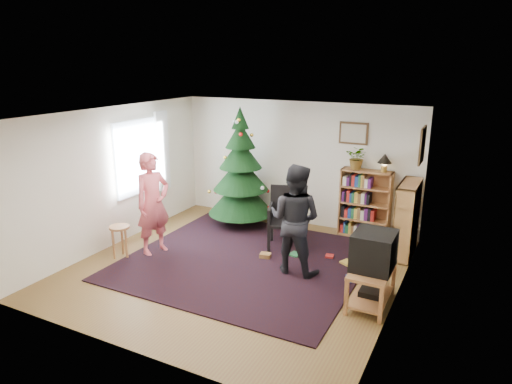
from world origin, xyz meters
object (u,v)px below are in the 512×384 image
at_px(stool, 120,233).
at_px(table_lamp, 385,160).
at_px(picture_right, 422,145).
at_px(bookshelf_right, 407,218).
at_px(person_standing, 153,204).
at_px(bookshelf_back, 365,203).
at_px(tv_stand, 371,283).
at_px(potted_plant, 357,158).
at_px(christmas_tree, 241,177).
at_px(armchair, 288,215).
at_px(person_by_chair, 295,219).
at_px(picture_back, 354,133).
at_px(crt_tv, 374,251).

distance_m(stool, table_lamp, 4.86).
xyz_separation_m(picture_right, stool, (-4.45, -2.28, -1.51)).
relative_size(bookshelf_right, person_standing, 0.73).
relative_size(picture_right, bookshelf_back, 0.46).
bearing_deg(picture_right, tv_stand, -97.55).
height_order(stool, potted_plant, potted_plant).
relative_size(person_standing, table_lamp, 5.22).
distance_m(potted_plant, table_lamp, 0.50).
relative_size(christmas_tree, tv_stand, 2.62).
height_order(person_standing, table_lamp, person_standing).
distance_m(tv_stand, armchair, 2.33).
relative_size(picture_right, christmas_tree, 0.25).
height_order(christmas_tree, stool, christmas_tree).
xyz_separation_m(armchair, person_by_chair, (0.49, -0.92, 0.28)).
relative_size(bookshelf_back, potted_plant, 2.95).
distance_m(armchair, person_standing, 2.39).
bearing_deg(bookshelf_right, person_standing, 115.62).
bearing_deg(potted_plant, bookshelf_right, -27.68).
relative_size(picture_back, picture_right, 0.92).
relative_size(person_standing, person_by_chair, 1.02).
bearing_deg(table_lamp, potted_plant, 180.00).
bearing_deg(armchair, potted_plant, 31.47).
distance_m(picture_back, picture_right, 1.51).
distance_m(bookshelf_back, person_by_chair, 2.13).
bearing_deg(table_lamp, person_standing, -144.15).
bearing_deg(potted_plant, stool, -138.65).
bearing_deg(person_by_chair, stool, 18.29).
xyz_separation_m(tv_stand, person_standing, (-3.81, 0.08, 0.57)).
bearing_deg(bookshelf_right, picture_right, -105.34).
height_order(tv_stand, potted_plant, potted_plant).
height_order(picture_back, picture_right, picture_right).
height_order(tv_stand, stool, stool).
bearing_deg(bookshelf_right, potted_plant, 62.32).
bearing_deg(crt_tv, person_standing, 178.84).
bearing_deg(picture_right, bookshelf_right, 164.66).
height_order(christmas_tree, bookshelf_right, christmas_tree).
distance_m(christmas_tree, bookshelf_back, 2.49).
height_order(picture_back, stool, picture_back).
distance_m(picture_right, person_standing, 4.58).
xyz_separation_m(crt_tv, table_lamp, (-0.43, 2.51, 0.72)).
relative_size(picture_back, bookshelf_back, 0.42).
xyz_separation_m(stool, table_lamp, (3.76, 2.87, 1.09)).
distance_m(picture_back, bookshelf_right, 1.88).
relative_size(christmas_tree, crt_tv, 4.09).
bearing_deg(stool, bookshelf_back, 39.67).
relative_size(bookshelf_right, table_lamp, 3.79).
bearing_deg(potted_plant, armchair, -129.29).
xyz_separation_m(armchair, stool, (-2.36, -1.77, -0.16)).
xyz_separation_m(picture_right, armchair, (-2.09, -0.52, -1.35)).
xyz_separation_m(bookshelf_back, bookshelf_right, (0.85, -0.55, 0.00)).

